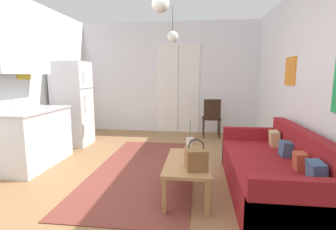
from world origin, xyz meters
name	(u,v)px	position (x,y,z in m)	size (l,w,h in m)	color
ground_plane	(137,191)	(0.00, 0.00, -0.05)	(4.96, 7.27, 0.10)	#996D44
wall_back	(169,78)	(0.01, 3.38, 1.36)	(4.56, 0.13, 2.73)	silver
wall_right	(334,81)	(2.23, 0.00, 1.37)	(0.12, 6.87, 2.73)	silver
area_rug	(145,169)	(-0.04, 0.63, 0.01)	(1.47, 3.05, 0.01)	brown
couch	(277,174)	(1.71, 0.02, 0.26)	(0.92, 2.10, 0.78)	maroon
coffee_table	(188,165)	(0.65, -0.10, 0.37)	(0.52, 1.01, 0.42)	#B27F4C
bamboo_vase	(190,146)	(0.66, 0.14, 0.53)	(0.09, 0.09, 0.44)	beige
handbag	(196,158)	(0.75, -0.34, 0.54)	(0.26, 0.30, 0.33)	brown
refrigerator	(73,104)	(-1.80, 1.86, 0.85)	(0.67, 0.60, 1.70)	white
kitchen_counter	(30,118)	(-1.86, 0.62, 0.76)	(0.64, 1.26, 2.04)	silver
accent_chair	(212,116)	(1.07, 2.80, 0.50)	(0.43, 0.41, 0.90)	black
pendant_lamp_near	(161,4)	(0.29, 0.12, 2.26)	(0.21, 0.21, 0.58)	black
pendant_lamp_far	(173,37)	(0.24, 2.02, 2.17)	(0.22, 0.22, 0.68)	black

